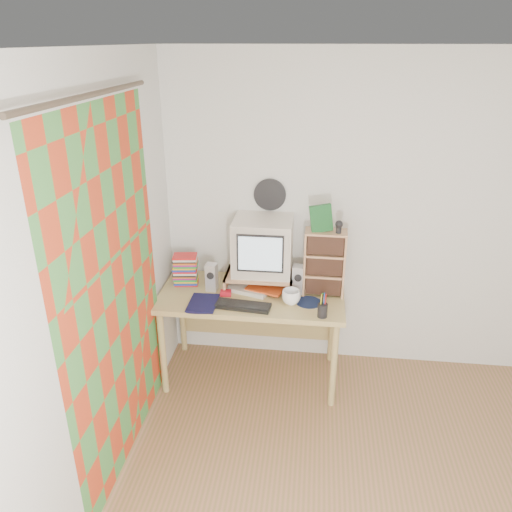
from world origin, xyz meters
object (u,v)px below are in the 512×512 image
(mug, at_px, (291,297))
(crt_monitor, at_px, (263,246))
(cd_rack, at_px, (324,263))
(dvd_stack, at_px, (185,269))
(desk, at_px, (253,305))
(keyboard, at_px, (243,306))
(diary, at_px, (189,301))

(mug, bearing_deg, crt_monitor, 131.48)
(crt_monitor, distance_m, cd_rack, 0.48)
(dvd_stack, bearing_deg, desk, -12.12)
(dvd_stack, distance_m, mug, 0.88)
(crt_monitor, height_order, cd_rack, crt_monitor)
(keyboard, relative_size, dvd_stack, 1.54)
(keyboard, bearing_deg, desk, 89.52)
(dvd_stack, bearing_deg, cd_rack, -9.49)
(desk, xyz_separation_m, dvd_stack, (-0.53, 0.04, 0.26))
(crt_monitor, height_order, dvd_stack, crt_monitor)
(dvd_stack, height_order, mug, dvd_stack)
(diary, bearing_deg, mug, 7.15)
(keyboard, xyz_separation_m, dvd_stack, (-0.50, 0.33, 0.12))
(crt_monitor, bearing_deg, mug, -48.63)
(dvd_stack, bearing_deg, diary, -79.89)
(keyboard, bearing_deg, diary, -174.68)
(crt_monitor, xyz_separation_m, mug, (0.24, -0.27, -0.28))
(keyboard, bearing_deg, dvd_stack, 152.77)
(cd_rack, bearing_deg, mug, -138.64)
(crt_monitor, xyz_separation_m, dvd_stack, (-0.60, -0.05, -0.20))
(desk, bearing_deg, keyboard, -96.21)
(crt_monitor, bearing_deg, diary, -143.57)
(cd_rack, xyz_separation_m, mug, (-0.23, -0.19, -0.20))
(dvd_stack, height_order, diary, dvd_stack)
(keyboard, xyz_separation_m, cd_rack, (0.57, 0.29, 0.24))
(desk, relative_size, mug, 10.20)
(crt_monitor, distance_m, diary, 0.69)
(keyboard, distance_m, cd_rack, 0.69)
(desk, distance_m, crt_monitor, 0.48)
(cd_rack, relative_size, diary, 2.03)
(dvd_stack, xyz_separation_m, diary, (0.10, -0.32, -0.10))
(cd_rack, bearing_deg, crt_monitor, 172.01)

